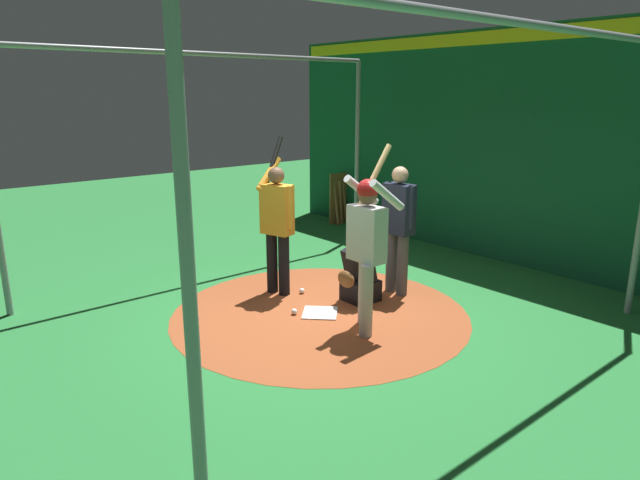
# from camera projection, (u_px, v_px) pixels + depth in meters

# --- Properties ---
(ground_plane) EXTENTS (25.48, 25.48, 0.00)m
(ground_plane) POSITION_uv_depth(u_px,v_px,m) (320.00, 314.00, 6.99)
(ground_plane) COLOR #287A38
(dirt_circle) EXTENTS (3.67, 3.67, 0.01)m
(dirt_circle) POSITION_uv_depth(u_px,v_px,m) (320.00, 313.00, 6.99)
(dirt_circle) COLOR #9E4C28
(dirt_circle) RESTS_ON ground
(home_plate) EXTENTS (0.59, 0.59, 0.01)m
(home_plate) POSITION_uv_depth(u_px,v_px,m) (320.00, 313.00, 6.99)
(home_plate) COLOR white
(home_plate) RESTS_ON dirt_circle
(batter) EXTENTS (0.68, 0.49, 2.10)m
(batter) POSITION_uv_depth(u_px,v_px,m) (367.00, 240.00, 6.27)
(batter) COLOR #B3B3B7
(batter) RESTS_ON ground
(catcher) EXTENTS (0.58, 0.40, 0.92)m
(catcher) POSITION_uv_depth(u_px,v_px,m) (359.00, 276.00, 7.31)
(catcher) COLOR black
(catcher) RESTS_ON ground
(umpire) EXTENTS (0.22, 0.49, 1.74)m
(umpire) POSITION_uv_depth(u_px,v_px,m) (398.00, 223.00, 7.46)
(umpire) COLOR #4C4C51
(umpire) RESTS_ON ground
(visitor) EXTENTS (0.55, 0.58, 2.09)m
(visitor) POSITION_uv_depth(u_px,v_px,m) (277.00, 221.00, 7.46)
(visitor) COLOR black
(visitor) RESTS_ON ground
(back_wall) EXTENTS (0.23, 9.48, 3.63)m
(back_wall) POSITION_uv_depth(u_px,v_px,m) (503.00, 147.00, 8.88)
(back_wall) COLOR #145133
(back_wall) RESTS_ON ground
(cage_frame) EXTENTS (5.99, 4.99, 3.23)m
(cage_frame) POSITION_uv_depth(u_px,v_px,m) (320.00, 129.00, 6.41)
(cage_frame) COLOR gray
(cage_frame) RESTS_ON ground
(bat_rack) EXTENTS (0.58, 0.21, 1.05)m
(bat_rack) POSITION_uv_depth(u_px,v_px,m) (341.00, 200.00, 11.68)
(bat_rack) COLOR olive
(bat_rack) RESTS_ON ground
(baseball_0) EXTENTS (0.07, 0.07, 0.07)m
(baseball_0) POSITION_uv_depth(u_px,v_px,m) (294.00, 311.00, 6.94)
(baseball_0) COLOR white
(baseball_0) RESTS_ON dirt_circle
(baseball_1) EXTENTS (0.07, 0.07, 0.07)m
(baseball_1) POSITION_uv_depth(u_px,v_px,m) (302.00, 291.00, 7.66)
(baseball_1) COLOR white
(baseball_1) RESTS_ON dirt_circle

